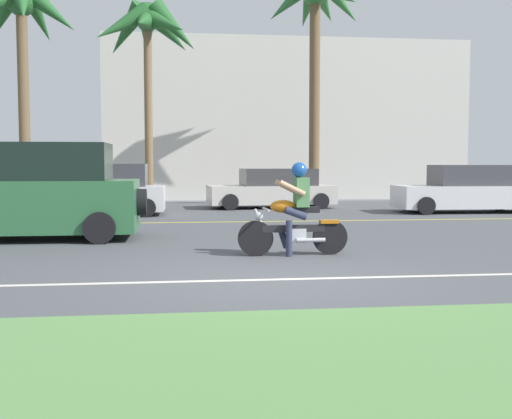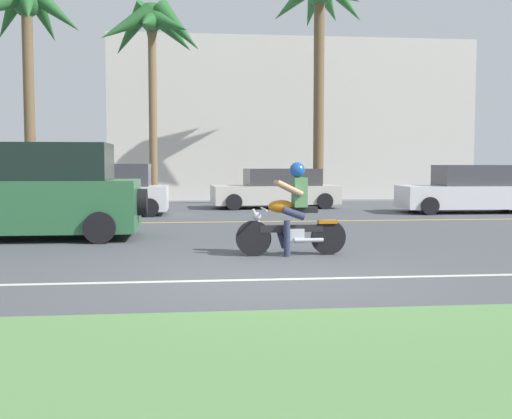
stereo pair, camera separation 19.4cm
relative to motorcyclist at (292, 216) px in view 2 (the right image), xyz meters
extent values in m
cube|color=#4C4F54|center=(-0.63, 0.85, -0.70)|extent=(56.00, 30.00, 0.04)
cube|color=#5B8C4C|center=(-0.63, -6.25, -0.65)|extent=(56.00, 3.80, 0.06)
cube|color=silver|center=(-0.63, -2.28, -0.68)|extent=(50.40, 0.12, 0.01)
cube|color=yellow|center=(-0.63, 6.45, -0.68)|extent=(50.40, 0.12, 0.01)
cylinder|color=black|center=(-0.68, -0.01, -0.38)|extent=(0.61, 0.11, 0.61)
cylinder|color=black|center=(0.64, 0.02, -0.38)|extent=(0.61, 0.11, 0.61)
cylinder|color=#B7BAC1|center=(-0.58, -0.01, -0.13)|extent=(0.28, 0.06, 0.53)
cube|color=black|center=(-0.02, 0.00, -0.22)|extent=(1.11, 0.13, 0.12)
cube|color=#B7BAC1|center=(0.03, 0.00, -0.34)|extent=(0.33, 0.21, 0.24)
ellipsoid|color=#B76614|center=(-0.20, 0.00, 0.17)|extent=(0.45, 0.24, 0.22)
cube|color=black|center=(0.19, 0.01, 0.11)|extent=(0.49, 0.24, 0.10)
cube|color=#B76614|center=(0.62, 0.02, -0.10)|extent=(0.33, 0.17, 0.06)
cylinder|color=#B7BAC1|center=(-0.50, -0.01, 0.13)|extent=(0.05, 0.63, 0.04)
sphere|color=#B7BAC1|center=(-0.62, -0.01, 0.00)|extent=(0.14, 0.14, 0.14)
cylinder|color=#B7BAC1|center=(0.27, -0.11, -0.41)|extent=(0.51, 0.08, 0.07)
cube|color=#4C7F4C|center=(0.12, 0.01, 0.41)|extent=(0.23, 0.33, 0.51)
sphere|color=#194C9E|center=(0.08, 0.01, 0.80)|extent=(0.26, 0.26, 0.26)
cylinder|color=#2D334C|center=(0.00, 0.11, 0.06)|extent=(0.41, 0.14, 0.26)
cylinder|color=#2D334C|center=(0.01, -0.10, 0.06)|extent=(0.41, 0.14, 0.26)
cylinder|color=#2D334C|center=(-0.12, -0.14, -0.37)|extent=(0.11, 0.11, 0.62)
cylinder|color=#2D334C|center=(-0.16, 0.12, -0.41)|extent=(0.21, 0.12, 0.34)
cylinder|color=tan|center=(-0.08, 0.21, 0.49)|extent=(0.46, 0.10, 0.29)
cylinder|color=tan|center=(-0.07, -0.20, 0.49)|extent=(0.46, 0.10, 0.29)
cube|color=#2D663D|center=(-5.28, 3.01, 0.03)|extent=(4.85, 1.99, 1.07)
cube|color=black|center=(-5.18, 3.01, 0.95)|extent=(3.49, 1.70, 0.77)
cylinder|color=black|center=(-3.53, 3.98, -0.36)|extent=(0.64, 0.22, 0.64)
cylinder|color=black|center=(-3.54, 2.02, -0.36)|extent=(0.64, 0.22, 0.64)
cylinder|color=black|center=(-2.76, 3.00, 0.08)|extent=(0.20, 0.58, 0.58)
cube|color=silver|center=(-4.19, 9.16, -0.16)|extent=(3.63, 1.70, 0.74)
cube|color=#414147|center=(-3.98, 9.15, 0.56)|extent=(2.11, 1.45, 0.69)
cylinder|color=black|center=(-2.88, 9.97, -0.40)|extent=(0.56, 0.19, 0.56)
cylinder|color=black|center=(-5.48, 10.00, -0.40)|extent=(0.56, 0.19, 0.56)
cylinder|color=black|center=(-2.90, 8.31, -0.40)|extent=(0.56, 0.19, 0.56)
cylinder|color=black|center=(-5.51, 8.35, -0.40)|extent=(0.56, 0.19, 0.56)
cube|color=beige|center=(1.35, 11.79, -0.20)|extent=(4.56, 2.10, 0.65)
cube|color=#3B3A3D|center=(1.62, 11.81, 0.42)|extent=(2.68, 1.73, 0.60)
cylinder|color=black|center=(2.89, 12.80, -0.40)|extent=(0.57, 0.21, 0.56)
cylinder|color=black|center=(-0.31, 12.60, -0.40)|extent=(0.57, 0.21, 0.56)
cylinder|color=black|center=(3.01, 10.98, -0.40)|extent=(0.57, 0.21, 0.56)
cylinder|color=black|center=(-0.20, 10.78, -0.40)|extent=(0.57, 0.21, 0.56)
cube|color=silver|center=(7.32, 8.91, -0.17)|extent=(4.53, 1.82, 0.72)
cube|color=#414147|center=(7.59, 8.90, 0.53)|extent=(2.64, 1.53, 0.67)
cylinder|color=black|center=(8.96, 9.71, -0.40)|extent=(0.56, 0.20, 0.56)
cylinder|color=black|center=(5.73, 9.80, -0.40)|extent=(0.56, 0.20, 0.56)
cylinder|color=black|center=(5.68, 8.11, -0.40)|extent=(0.56, 0.20, 0.56)
cylinder|color=brown|center=(-7.54, 13.66, 3.03)|extent=(0.39, 0.39, 7.44)
sphere|color=#235B28|center=(-7.54, 13.66, 6.75)|extent=(1.02, 1.02, 1.02)
cone|color=#235B28|center=(-6.54, 13.70, 6.50)|extent=(2.25, 0.89, 2.03)
cone|color=#235B28|center=(-7.15, 14.58, 6.50)|extent=(1.55, 2.24, 2.18)
cone|color=#235B28|center=(-8.29, 14.32, 6.50)|extent=(2.08, 1.96, 2.20)
cone|color=#235B28|center=(-7.29, 12.69, 6.50)|extent=(1.33, 2.35, 2.03)
cylinder|color=brown|center=(3.15, 12.82, 3.29)|extent=(0.40, 0.40, 7.94)
cone|color=#337538|center=(4.08, 12.98, 7.02)|extent=(2.10, 1.07, 2.03)
cone|color=#337538|center=(3.66, 13.62, 7.02)|extent=(1.82, 2.27, 1.63)
cone|color=#337538|center=(3.08, 13.76, 7.02)|extent=(0.91, 2.12, 1.95)
cone|color=#337538|center=(2.32, 13.27, 7.02)|extent=(2.22, 1.66, 1.89)
cylinder|color=brown|center=(-3.01, 13.29, 2.72)|extent=(0.30, 0.30, 6.81)
sphere|color=#235B28|center=(-3.01, 13.29, 6.12)|extent=(0.79, 0.79, 0.79)
cone|color=#235B28|center=(-2.05, 13.19, 5.88)|extent=(2.12, 0.98, 2.10)
cone|color=#235B28|center=(-2.28, 13.93, 5.88)|extent=(2.20, 2.05, 1.83)
cone|color=#235B28|center=(-3.06, 14.26, 5.88)|extent=(0.88, 2.07, 2.12)
cone|color=#235B28|center=(-3.80, 13.86, 5.88)|extent=(2.08, 1.80, 2.14)
cone|color=#235B28|center=(-3.91, 12.93, 5.88)|extent=(2.38, 1.57, 1.76)
cone|color=#235B28|center=(-3.11, 12.32, 5.88)|extent=(1.00, 2.35, 1.28)
cone|color=#235B28|center=(-2.39, 12.55, 5.88)|extent=(2.08, 2.26, 1.45)
cube|color=beige|center=(3.02, 18.85, 2.88)|extent=(16.30, 4.00, 7.13)
camera|label=1|loc=(-2.04, -10.88, 0.91)|focal=44.89mm
camera|label=2|loc=(-1.84, -10.90, 0.91)|focal=44.89mm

